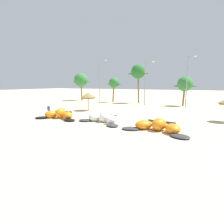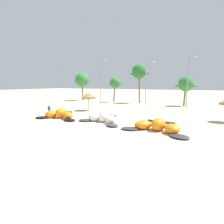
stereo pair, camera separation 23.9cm
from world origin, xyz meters
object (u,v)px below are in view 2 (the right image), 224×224
lamppost_west (101,79)px  lamppost_west_center (147,81)px  kite_left_of_center (157,126)px  kite_far_left (60,115)px  person_near_kites (49,110)px  palm_left (115,83)px  lamppost_east_center (189,79)px  kite_left (103,118)px  beach_umbrella_near_van (89,95)px  palm_leftmost (82,80)px  palm_center_left (186,84)px  palm_left_of_gap (139,72)px

lamppost_west → lamppost_west_center: bearing=-13.8°
kite_left_of_center → kite_far_left: bearing=176.6°
person_near_kites → palm_left: (-0.93, 23.07, 3.96)m
kite_far_left → palm_left: (-3.55, 23.81, 4.26)m
lamppost_west_center → lamppost_east_center: lamppost_east_center is taller
kite_left → lamppost_west: (-13.87, 23.14, 5.37)m
lamppost_west_center → beach_umbrella_near_van: bearing=-118.0°
kite_left → lamppost_west_center: lamppost_west_center is taller
palm_leftmost → palm_center_left: (26.82, -0.91, -1.07)m
palm_left → person_near_kites: bearing=-87.7°
person_near_kites → palm_left_of_gap: (5.20, 23.53, 6.54)m
beach_umbrella_near_van → lamppost_east_center: 19.13m
beach_umbrella_near_van → kite_left_of_center: bearing=-32.4°
palm_left_of_gap → kite_far_left: bearing=-96.1°
lamppost_west_center → kite_far_left: bearing=-105.5°
kite_left → lamppost_west_center: size_ratio=0.66×
palm_left → lamppost_west_center: size_ratio=0.67×
kite_left → palm_left_of_gap: size_ratio=0.67×
kite_far_left → beach_umbrella_near_van: bearing=96.0°
kite_left_of_center → lamppost_east_center: size_ratio=0.71×
person_near_kites → palm_leftmost: 25.86m
kite_left → palm_left: size_ratio=0.99×
beach_umbrella_near_van → person_near_kites: (-1.77, -7.39, -1.78)m
person_near_kites → palm_center_left: (15.85, 22.01, 3.71)m
kite_far_left → palm_left_of_gap: 25.35m
kite_left_of_center → palm_left: palm_left is taller
beach_umbrella_near_van → palm_left_of_gap: 17.17m
lamppost_east_center → palm_leftmost: bearing=172.3°
kite_far_left → lamppost_west: (-7.42, 23.55, 5.37)m
beach_umbrella_near_van → palm_center_left: 20.39m
kite_left → person_near_kites: person_near_kites is taller
palm_left_of_gap → lamppost_west: (-10.00, -0.72, -1.47)m
palm_center_left → lamppost_west_center: bearing=-162.3°
person_near_kites → palm_center_left: size_ratio=0.26×
lamppost_west_center → kite_left: bearing=-87.7°
kite_left_of_center → lamppost_west: size_ratio=0.66×
palm_left_of_gap → kite_left_of_center: bearing=-67.0°
palm_left → palm_center_left: 16.82m
person_near_kites → lamppost_east_center: 25.77m
beach_umbrella_near_van → lamppost_east_center: bearing=38.6°
kite_left → palm_leftmost: size_ratio=0.81×
kite_far_left → palm_left: palm_left is taller
palm_center_left → beach_umbrella_near_van: bearing=-133.9°
person_near_kites → palm_left_of_gap: 24.97m
palm_leftmost → palm_left: palm_leftmost is taller
kite_left_of_center → palm_center_left: bearing=90.0°
beach_umbrella_near_van → lamppost_west: 17.08m
kite_far_left → kite_left: 6.46m
palm_left → lamppost_east_center: 17.93m
person_near_kites → lamppost_west: size_ratio=0.15×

